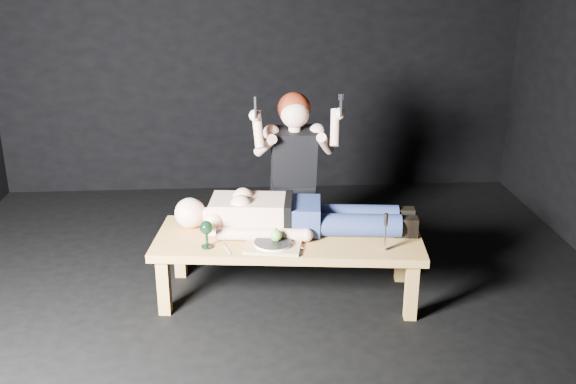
{
  "coord_description": "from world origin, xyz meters",
  "views": [
    {
      "loc": [
        -0.11,
        -3.8,
        2.25
      ],
      "look_at": [
        0.15,
        0.29,
        0.75
      ],
      "focal_mm": 40.95,
      "sensor_mm": 36.0,
      "label": 1
    }
  ],
  "objects_px": {
    "carving_knife": "(385,232)",
    "serving_tray": "(273,246)",
    "lying_man": "(297,211)",
    "kneeling_woman": "(293,172)",
    "goblet": "(207,234)",
    "table": "(288,266)"
  },
  "relations": [
    {
      "from": "lying_man",
      "to": "goblet",
      "type": "bearing_deg",
      "value": -151.42
    },
    {
      "from": "table",
      "to": "kneeling_woman",
      "type": "distance_m",
      "value": 0.82
    },
    {
      "from": "table",
      "to": "lying_man",
      "type": "distance_m",
      "value": 0.38
    },
    {
      "from": "goblet",
      "to": "carving_knife",
      "type": "distance_m",
      "value": 1.15
    },
    {
      "from": "serving_tray",
      "to": "goblet",
      "type": "relative_size",
      "value": 1.95
    },
    {
      "from": "lying_man",
      "to": "kneeling_woman",
      "type": "xyz_separation_m",
      "value": [
        0.01,
        0.58,
        0.09
      ]
    },
    {
      "from": "lying_man",
      "to": "serving_tray",
      "type": "height_order",
      "value": "lying_man"
    },
    {
      "from": "kneeling_woman",
      "to": "carving_knife",
      "type": "distance_m",
      "value": 1.09
    },
    {
      "from": "lying_man",
      "to": "goblet",
      "type": "distance_m",
      "value": 0.66
    },
    {
      "from": "lying_man",
      "to": "carving_knife",
      "type": "xyz_separation_m",
      "value": [
        0.53,
        -0.37,
        -0.01
      ]
    },
    {
      "from": "serving_tray",
      "to": "goblet",
      "type": "bearing_deg",
      "value": 175.97
    },
    {
      "from": "carving_knife",
      "to": "serving_tray",
      "type": "bearing_deg",
      "value": 178.93
    },
    {
      "from": "kneeling_woman",
      "to": "serving_tray",
      "type": "bearing_deg",
      "value": -104.35
    },
    {
      "from": "lying_man",
      "to": "kneeling_woman",
      "type": "height_order",
      "value": "kneeling_woman"
    },
    {
      "from": "table",
      "to": "kneeling_woman",
      "type": "height_order",
      "value": "kneeling_woman"
    },
    {
      "from": "table",
      "to": "serving_tray",
      "type": "relative_size",
      "value": 4.97
    },
    {
      "from": "kneeling_woman",
      "to": "goblet",
      "type": "xyz_separation_m",
      "value": [
        -0.61,
        -0.83,
        -0.13
      ]
    },
    {
      "from": "goblet",
      "to": "carving_knife",
      "type": "xyz_separation_m",
      "value": [
        1.14,
        -0.12,
        0.03
      ]
    },
    {
      "from": "goblet",
      "to": "table",
      "type": "bearing_deg",
      "value": 14.69
    },
    {
      "from": "table",
      "to": "goblet",
      "type": "distance_m",
      "value": 0.64
    },
    {
      "from": "table",
      "to": "lying_man",
      "type": "bearing_deg",
      "value": 64.48
    },
    {
      "from": "table",
      "to": "kneeling_woman",
      "type": "relative_size",
      "value": 1.32
    }
  ]
}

